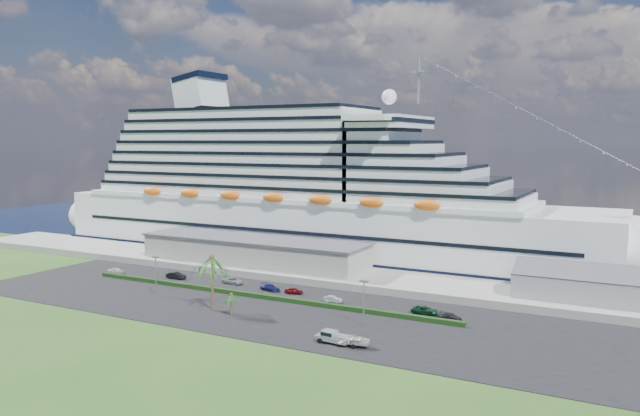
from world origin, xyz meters
The scene contains 22 objects.
ground centered at (0.00, 0.00, 0.00)m, with size 420.00×420.00×0.00m, color #294E1A.
asphalt_lot centered at (0.00, 11.00, 0.06)m, with size 140.00×38.00×0.12m, color black.
wharf centered at (0.00, 40.00, 0.90)m, with size 240.00×20.00×1.80m, color gray.
water centered at (0.00, 130.00, 0.01)m, with size 420.00×160.00×0.02m, color black.
cruise_ship centered at (-21.53, 64.00, 16.69)m, with size 191.00×38.00×54.00m.
terminal_building centered at (-25.00, 40.00, 5.01)m, with size 61.00×15.00×6.30m.
port_shed centered at (52.00, 40.00, 4.40)m, with size 24.00×12.31×7.37m.
hedge centered at (-8.00, 16.00, 0.57)m, with size 88.00×1.10×0.90m, color black.
lamp_post_left centered at (-28.00, 8.00, 5.34)m, with size 1.60×0.35×8.27m.
lamp_post_right centered at (20.00, 8.00, 5.34)m, with size 1.60×0.35×8.27m.
palm_tall centered at (-10.00, 4.00, 9.20)m, with size 8.82×8.82×11.13m.
palm_short centered at (-4.50, 2.50, 3.67)m, with size 3.53×3.53×4.56m.
parked_car_0 centered at (-51.42, 19.34, 0.84)m, with size 1.70×4.21×1.44m, color silver.
parked_car_1 centered at (-34.65, 21.89, 0.91)m, with size 1.67×4.78×1.58m, color black.
parked_car_2 centered at (-19.76, 24.00, 0.83)m, with size 2.35×5.10×1.42m, color #94959C.
parked_car_3 centered at (-8.72, 22.40, 0.84)m, with size 2.02×4.96×1.44m, color #151A4C.
parked_car_4 centered at (-2.68, 22.44, 0.78)m, with size 1.57×3.89×1.33m, color #620D10.
parked_car_5 centered at (7.79, 20.11, 0.76)m, with size 1.36×3.89×1.28m, color #ADB0B4.
parked_car_6 centered at (26.99, 20.75, 0.84)m, with size 2.38×5.17×1.44m, color #0E3A21.
parked_car_7 centered at (32.38, 19.14, 0.76)m, with size 1.79×4.41×1.28m, color #242329.
pickup_truck centered at (19.34, -2.72, 1.23)m, with size 5.88×2.55×2.02m.
boat_trailer centered at (22.96, -2.59, 1.34)m, with size 6.60×4.77×1.84m.
Camera 1 is at (63.35, -89.85, 32.76)m, focal length 35.00 mm.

